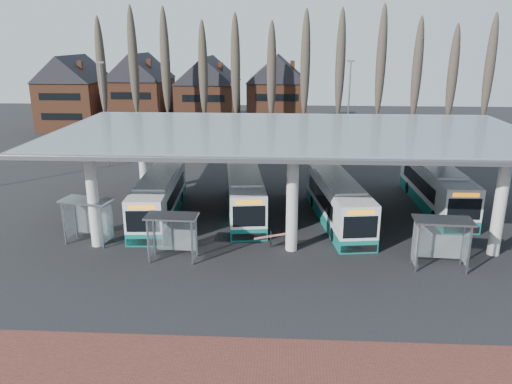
# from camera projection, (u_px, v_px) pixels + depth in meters

# --- Properties ---
(ground) EXTENTS (140.00, 140.00, 0.00)m
(ground) POSITION_uv_depth(u_px,v_px,m) (292.00, 268.00, 27.98)
(ground) COLOR black
(ground) RESTS_ON ground
(station_canopy) EXTENTS (32.00, 16.00, 6.34)m
(station_canopy) POSITION_uv_depth(u_px,v_px,m) (292.00, 140.00, 33.92)
(station_canopy) COLOR beige
(station_canopy) RESTS_ON ground
(poplar_row) EXTENTS (45.10, 1.10, 14.50)m
(poplar_row) POSITION_uv_depth(u_px,v_px,m) (290.00, 70.00, 56.84)
(poplar_row) COLOR #473D33
(poplar_row) RESTS_ON ground
(townhouse_row) EXTENTS (36.80, 10.30, 12.25)m
(townhouse_row) POSITION_uv_depth(u_px,v_px,m) (175.00, 86.00, 69.00)
(townhouse_row) COLOR brown
(townhouse_row) RESTS_ON ground
(lamp_post_a) EXTENTS (0.80, 0.16, 10.17)m
(lamp_post_a) POSITION_uv_depth(u_px,v_px,m) (104.00, 113.00, 48.32)
(lamp_post_a) COLOR slate
(lamp_post_a) RESTS_ON ground
(lamp_post_b) EXTENTS (0.80, 0.16, 10.17)m
(lamp_post_b) POSITION_uv_depth(u_px,v_px,m) (348.00, 109.00, 50.87)
(lamp_post_b) COLOR slate
(lamp_post_b) RESTS_ON ground
(bus_0) EXTENTS (3.00, 11.05, 3.04)m
(bus_0) POSITION_uv_depth(u_px,v_px,m) (159.00, 197.00, 35.55)
(bus_0) COLOR white
(bus_0) RESTS_ON ground
(bus_1) EXTENTS (3.75, 11.22, 3.06)m
(bus_1) POSITION_uv_depth(u_px,v_px,m) (245.00, 194.00, 36.41)
(bus_1) COLOR white
(bus_1) RESTS_ON ground
(bus_2) EXTENTS (3.85, 11.28, 3.07)m
(bus_2) POSITION_uv_depth(u_px,v_px,m) (338.00, 201.00, 34.63)
(bus_2) COLOR white
(bus_2) RESTS_ON ground
(bus_3) EXTENTS (2.74, 11.56, 3.20)m
(bus_3) POSITION_uv_depth(u_px,v_px,m) (436.00, 187.00, 37.73)
(bus_3) COLOR white
(bus_3) RESTS_ON ground
(shelter_0) EXTENTS (3.30, 2.09, 2.84)m
(shelter_0) POSITION_uv_depth(u_px,v_px,m) (88.00, 211.00, 30.94)
(shelter_0) COLOR gray
(shelter_0) RESTS_ON ground
(shelter_1) EXTENTS (2.99, 1.58, 2.73)m
(shelter_1) POSITION_uv_depth(u_px,v_px,m) (173.00, 227.00, 28.55)
(shelter_1) COLOR gray
(shelter_1) RESTS_ON ground
(shelter_2) EXTENTS (3.22, 1.75, 2.91)m
(shelter_2) POSITION_uv_depth(u_px,v_px,m) (441.00, 232.00, 27.43)
(shelter_2) COLOR gray
(shelter_2) RESTS_ON ground
(barrier) EXTENTS (1.95, 1.04, 1.06)m
(barrier) POSITION_uv_depth(u_px,v_px,m) (271.00, 237.00, 30.12)
(barrier) COLOR black
(barrier) RESTS_ON ground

